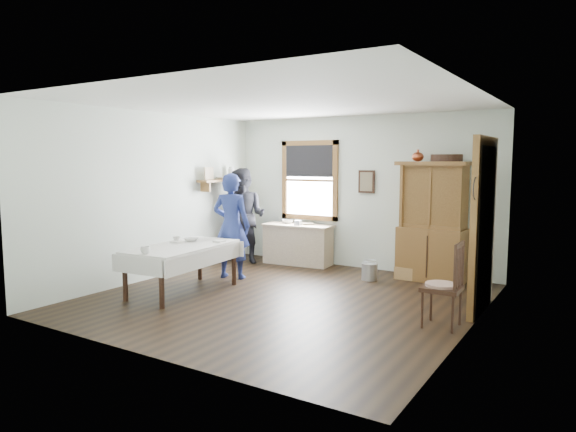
{
  "coord_description": "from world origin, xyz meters",
  "views": [
    {
      "loc": [
        3.75,
        -5.91,
        1.92
      ],
      "look_at": [
        -0.12,
        0.3,
        1.13
      ],
      "focal_mm": 32.0,
      "sensor_mm": 36.0,
      "label": 1
    }
  ],
  "objects_px": {
    "spindle_chair": "(442,284)",
    "wicker_basket": "(407,273)",
    "pail": "(369,272)",
    "figure_dark": "(244,219)",
    "dining_table": "(183,269)",
    "woman_blue": "(232,230)",
    "china_hutch": "(432,222)",
    "work_counter": "(298,244)"
  },
  "relations": [
    {
      "from": "work_counter",
      "to": "spindle_chair",
      "type": "xyz_separation_m",
      "value": [
        3.27,
        -2.23,
        0.13
      ]
    },
    {
      "from": "spindle_chair",
      "to": "woman_blue",
      "type": "distance_m",
      "value": 3.68
    },
    {
      "from": "spindle_chair",
      "to": "woman_blue",
      "type": "bearing_deg",
      "value": 168.25
    },
    {
      "from": "dining_table",
      "to": "woman_blue",
      "type": "xyz_separation_m",
      "value": [
        0.03,
        1.12,
        0.45
      ]
    },
    {
      "from": "china_hutch",
      "to": "figure_dark",
      "type": "bearing_deg",
      "value": -168.85
    },
    {
      "from": "dining_table",
      "to": "spindle_chair",
      "type": "xyz_separation_m",
      "value": [
        3.63,
        0.43,
        0.16
      ]
    },
    {
      "from": "work_counter",
      "to": "spindle_chair",
      "type": "distance_m",
      "value": 3.96
    },
    {
      "from": "spindle_chair",
      "to": "figure_dark",
      "type": "height_order",
      "value": "figure_dark"
    },
    {
      "from": "spindle_chair",
      "to": "woman_blue",
      "type": "xyz_separation_m",
      "value": [
        -3.61,
        0.68,
        0.29
      ]
    },
    {
      "from": "china_hutch",
      "to": "figure_dark",
      "type": "distance_m",
      "value": 3.43
    },
    {
      "from": "dining_table",
      "to": "spindle_chair",
      "type": "bearing_deg",
      "value": 6.81
    },
    {
      "from": "pail",
      "to": "wicker_basket",
      "type": "distance_m",
      "value": 0.62
    },
    {
      "from": "dining_table",
      "to": "spindle_chair",
      "type": "height_order",
      "value": "spindle_chair"
    },
    {
      "from": "china_hutch",
      "to": "spindle_chair",
      "type": "relative_size",
      "value": 1.89
    },
    {
      "from": "dining_table",
      "to": "work_counter",
      "type": "bearing_deg",
      "value": 82.23
    },
    {
      "from": "work_counter",
      "to": "woman_blue",
      "type": "xyz_separation_m",
      "value": [
        -0.34,
        -1.55,
        0.43
      ]
    },
    {
      "from": "pail",
      "to": "dining_table",
      "type": "bearing_deg",
      "value": -132.66
    },
    {
      "from": "spindle_chair",
      "to": "wicker_basket",
      "type": "height_order",
      "value": "spindle_chair"
    },
    {
      "from": "pail",
      "to": "figure_dark",
      "type": "height_order",
      "value": "figure_dark"
    },
    {
      "from": "spindle_chair",
      "to": "pail",
      "type": "xyz_separation_m",
      "value": [
        -1.63,
        1.74,
        -0.37
      ]
    },
    {
      "from": "spindle_chair",
      "to": "figure_dark",
      "type": "distance_m",
      "value": 4.56
    },
    {
      "from": "work_counter",
      "to": "figure_dark",
      "type": "height_order",
      "value": "figure_dark"
    },
    {
      "from": "dining_table",
      "to": "figure_dark",
      "type": "bearing_deg",
      "value": 103.79
    },
    {
      "from": "pail",
      "to": "woman_blue",
      "type": "relative_size",
      "value": 0.17
    },
    {
      "from": "woman_blue",
      "to": "china_hutch",
      "type": "bearing_deg",
      "value": -166.94
    },
    {
      "from": "pail",
      "to": "woman_blue",
      "type": "height_order",
      "value": "woman_blue"
    },
    {
      "from": "woman_blue",
      "to": "figure_dark",
      "type": "relative_size",
      "value": 0.97
    },
    {
      "from": "dining_table",
      "to": "figure_dark",
      "type": "xyz_separation_m",
      "value": [
        -0.55,
        2.22,
        0.48
      ]
    },
    {
      "from": "figure_dark",
      "to": "pail",
      "type": "bearing_deg",
      "value": -10.5
    },
    {
      "from": "spindle_chair",
      "to": "wicker_basket",
      "type": "relative_size",
      "value": 2.93
    },
    {
      "from": "china_hutch",
      "to": "woman_blue",
      "type": "relative_size",
      "value": 1.19
    },
    {
      "from": "china_hutch",
      "to": "dining_table",
      "type": "xyz_separation_m",
      "value": [
        -2.86,
        -2.66,
        -0.6
      ]
    },
    {
      "from": "woman_blue",
      "to": "figure_dark",
      "type": "bearing_deg",
      "value": -78.16
    },
    {
      "from": "woman_blue",
      "to": "figure_dark",
      "type": "height_order",
      "value": "figure_dark"
    },
    {
      "from": "work_counter",
      "to": "pail",
      "type": "bearing_deg",
      "value": -21.36
    },
    {
      "from": "pail",
      "to": "figure_dark",
      "type": "distance_m",
      "value": 2.64
    },
    {
      "from": "work_counter",
      "to": "woman_blue",
      "type": "distance_m",
      "value": 1.64
    },
    {
      "from": "work_counter",
      "to": "china_hutch",
      "type": "xyz_separation_m",
      "value": [
        2.49,
        -0.0,
        0.58
      ]
    },
    {
      "from": "work_counter",
      "to": "china_hutch",
      "type": "relative_size",
      "value": 0.68
    },
    {
      "from": "wicker_basket",
      "to": "woman_blue",
      "type": "distance_m",
      "value": 2.94
    },
    {
      "from": "pail",
      "to": "figure_dark",
      "type": "bearing_deg",
      "value": 178.92
    },
    {
      "from": "figure_dark",
      "to": "china_hutch",
      "type": "bearing_deg",
      "value": -2.09
    }
  ]
}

